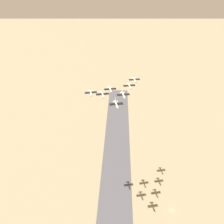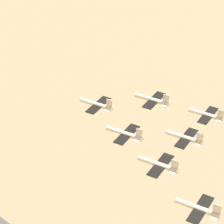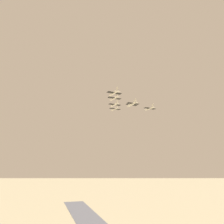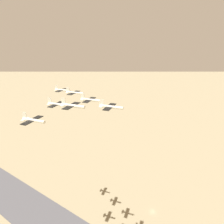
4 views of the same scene
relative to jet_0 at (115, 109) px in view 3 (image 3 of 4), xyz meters
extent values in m
cylinder|color=silver|center=(0.37, 0.19, -0.05)|extent=(9.93, 5.81, 1.28)
cube|color=black|center=(-0.25, -0.12, -0.05)|extent=(6.85, 9.98, 0.21)
cube|color=silver|center=(-3.47, -1.73, 1.55)|extent=(1.74, 0.98, 2.56)
cube|color=silver|center=(-3.47, -1.73, -0.05)|extent=(2.80, 3.90, 0.14)
cylinder|color=silver|center=(-15.19, 1.27, -0.54)|extent=(9.93, 5.81, 1.28)
cube|color=black|center=(-15.81, 0.95, -0.54)|extent=(6.85, 9.98, 0.21)
cube|color=silver|center=(-19.04, -0.65, 1.06)|extent=(1.74, 0.98, 2.56)
cube|color=silver|center=(-19.04, -0.65, -0.54)|extent=(2.80, 3.90, 0.14)
cylinder|color=silver|center=(-8.13, -12.89, 1.42)|extent=(9.93, 5.81, 1.28)
cube|color=black|center=(-8.75, -13.20, 1.42)|extent=(6.85, 9.98, 0.21)
cube|color=silver|center=(-11.98, -14.81, 3.02)|extent=(1.74, 0.98, 2.56)
cube|color=silver|center=(-11.98, -14.81, 1.42)|extent=(2.80, 3.90, 0.14)
cylinder|color=silver|center=(-30.75, 2.34, -0.02)|extent=(9.93, 5.81, 1.28)
cube|color=black|center=(-31.38, 2.03, -0.02)|extent=(6.85, 9.98, 0.21)
cube|color=silver|center=(-34.60, 0.43, 1.58)|extent=(1.74, 0.98, 2.56)
cube|color=silver|center=(-34.60, 0.43, -0.02)|extent=(2.80, 3.90, 0.14)
cylinder|color=silver|center=(-23.69, -11.81, -1.88)|extent=(9.93, 5.81, 1.28)
cube|color=black|center=(-24.32, -12.13, -1.88)|extent=(6.85, 9.98, 0.21)
cube|color=silver|center=(-27.54, -13.73, -0.28)|extent=(1.74, 0.98, 2.56)
cube|color=silver|center=(-27.54, -13.73, -1.88)|extent=(2.80, 3.90, 0.14)
cylinder|color=silver|center=(-16.63, -25.97, -3.64)|extent=(9.93, 5.81, 1.28)
cube|color=black|center=(-17.26, -26.28, -3.64)|extent=(6.85, 9.98, 0.21)
cube|color=silver|center=(-20.48, -27.89, -2.04)|extent=(1.74, 0.98, 2.56)
cube|color=silver|center=(-20.48, -27.89, -3.64)|extent=(2.80, 3.90, 0.14)
cylinder|color=silver|center=(-46.32, 3.42, -1.35)|extent=(9.93, 5.81, 1.28)
cube|color=black|center=(-46.94, 3.11, -1.35)|extent=(6.85, 9.98, 0.21)
cube|color=silver|center=(-50.17, 1.50, 0.25)|extent=(1.74, 0.98, 2.56)
cube|color=silver|center=(-50.17, 1.50, -1.35)|extent=(2.80, 3.90, 0.14)
camera|label=1|loc=(126.62, 35.14, 79.19)|focal=35.00mm
camera|label=2|loc=(-107.57, 66.36, 78.56)|focal=85.00mm
camera|label=3|loc=(-179.86, 10.80, -45.76)|focal=35.00mm
camera|label=4|loc=(50.45, -47.64, 23.50)|focal=28.00mm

